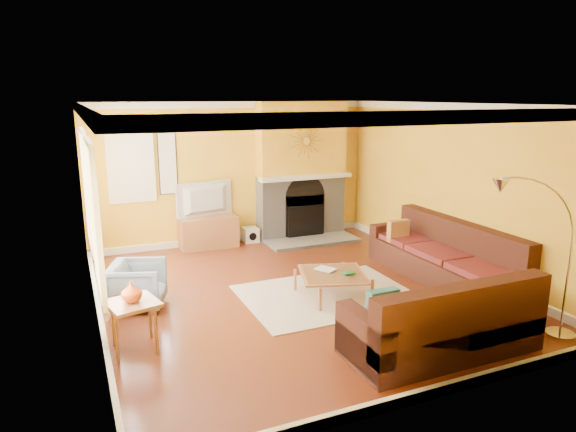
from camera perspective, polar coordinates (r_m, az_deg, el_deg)
name	(u,v)px	position (r m, az deg, el deg)	size (l,w,h in m)	color
floor	(297,293)	(7.61, 1.00, -8.51)	(5.50, 6.00, 0.02)	maroon
ceiling	(298,103)	(7.07, 1.09, 12.41)	(5.50, 6.00, 0.02)	white
wall_back	(233,173)	(10.00, -6.11, 4.78)	(5.50, 0.02, 2.70)	yellow
wall_front	(438,266)	(4.74, 16.30, -5.34)	(5.50, 0.02, 2.70)	yellow
wall_left	(88,221)	(6.60, -21.33, -0.48)	(0.02, 6.00, 2.70)	yellow
wall_right	(453,188)	(8.71, 17.85, 2.95)	(0.02, 6.00, 2.70)	yellow
baseboard	(297,288)	(7.59, 1.00, -8.02)	(5.50, 6.00, 0.12)	white
crown_molding	(298,109)	(7.07, 1.09, 11.85)	(5.50, 6.00, 0.12)	white
window_left_near	(86,190)	(7.85, -21.55, 2.69)	(0.06, 1.22, 1.72)	white
window_left_far	(93,219)	(5.99, -20.82, -0.32)	(0.06, 1.22, 1.72)	white
window_back	(131,168)	(9.54, -17.05, 5.08)	(0.82, 0.06, 1.22)	white
wall_art	(168,164)	(9.63, -13.22, 5.69)	(0.34, 0.04, 1.14)	white
fireplace	(301,170)	(10.28, 1.47, 5.09)	(1.80, 0.40, 2.70)	gray
mantel	(306,177)	(10.08, 2.04, 4.35)	(1.92, 0.22, 0.08)	white
hearth	(312,241)	(10.07, 2.74, -2.78)	(1.80, 0.70, 0.06)	gray
sunburst	(306,141)	(10.01, 2.05, 8.32)	(0.70, 0.04, 0.70)	olive
rug	(328,295)	(7.50, 4.42, -8.75)	(2.40, 1.80, 0.02)	beige
sectional_sofa	(401,270)	(7.34, 12.43, -5.87)	(3.10, 3.70, 0.90)	#411D15
coffee_table	(333,285)	(7.42, 4.97, -7.61)	(0.90, 0.90, 0.36)	white
media_console	(208,232)	(9.81, -8.85, -1.76)	(1.08, 0.48, 0.59)	#A0643A
tv	(207,200)	(9.66, -8.98, 1.78)	(1.12, 0.15, 0.65)	black
subwoofer	(250,235)	(10.11, -4.20, -2.09)	(0.28, 0.28, 0.28)	white
armchair	(138,285)	(7.27, -16.33, -7.39)	(0.68, 0.70, 0.64)	slate
side_table	(134,326)	(6.16, -16.72, -11.59)	(0.52, 0.52, 0.58)	#A0643A
vase	(132,292)	(6.00, -16.98, -8.05)	(0.23, 0.23, 0.24)	#D55316
book	(321,271)	(7.37, 3.74, -6.15)	(0.21, 0.28, 0.03)	white
arc_lamp	(536,264)	(6.35, 25.84, -4.79)	(1.28, 0.36, 1.98)	silver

